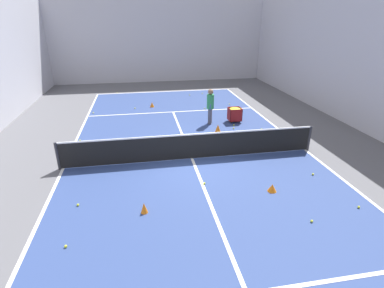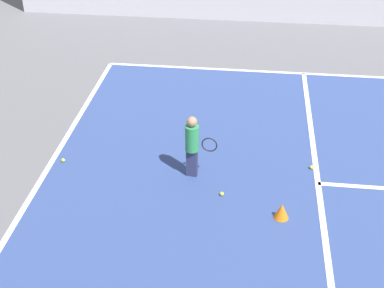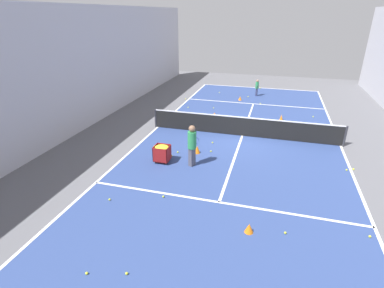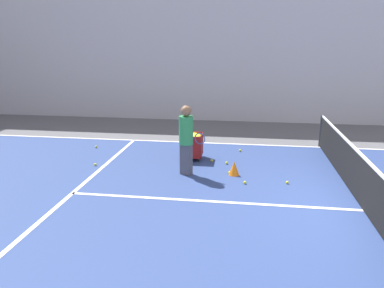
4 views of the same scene
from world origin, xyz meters
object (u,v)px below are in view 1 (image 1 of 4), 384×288
Objects in this scene: tennis_net at (192,146)px; training_cone_1 at (218,128)px; coach_at_net at (210,104)px; training_cone_0 at (152,105)px; ball_cart at (235,112)px.

tennis_net is 27.01× the size of training_cone_1.
coach_at_net is 4.44m from training_cone_0.
coach_at_net is at bearing -177.98° from ball_cart.
tennis_net is 12.82× the size of ball_cart.
tennis_net reaches higher than training_cone_1.
training_cone_1 reaches higher than training_cone_0.
training_cone_0 is at bearing 120.76° from training_cone_1.
ball_cart is at bearing 53.19° from tennis_net.
training_cone_1 is at bearing -59.24° from training_cone_0.
ball_cart is 2.11× the size of training_cone_1.
ball_cart is at bearing 46.09° from training_cone_1.
training_cone_1 is (2.75, -4.63, 0.03)m from training_cone_0.
coach_at_net is 1.43m from training_cone_1.
training_cone_0 is 5.38m from training_cone_1.
ball_cart is at bearing 113.62° from coach_at_net.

